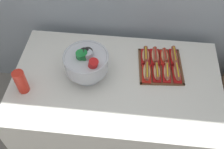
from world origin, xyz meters
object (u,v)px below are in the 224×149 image
object	(u,v)px
hot_dog_0	(147,72)
cup_stack	(21,82)
hot_dog_3	(177,72)
hot_dog_1	(157,72)
hot_dog_4	(146,56)
hot_dog_6	(165,56)
punch_bowl	(86,62)
serving_tray	(160,66)
buffet_table	(116,106)
hot_dog_2	(167,72)
hot_dog_5	(155,56)
hot_dog_7	(174,56)

from	to	relation	value
hot_dog_0	cup_stack	size ratio (longest dim) A/B	0.97
hot_dog_3	cup_stack	size ratio (longest dim) A/B	0.95
hot_dog_0	hot_dog_1	world-z (taller)	same
hot_dog_4	hot_dog_6	world-z (taller)	hot_dog_4
punch_bowl	hot_dog_0	bearing A→B (deg)	6.29
hot_dog_1	hot_dog_6	xyz separation A→B (m)	(0.06, 0.17, -0.00)
hot_dog_1	hot_dog_4	bearing A→B (deg)	119.17
serving_tray	hot_dog_4	world-z (taller)	hot_dog_4
buffet_table	hot_dog_6	bearing A→B (deg)	34.83
hot_dog_2	hot_dog_3	bearing A→B (deg)	4.73
hot_dog_4	hot_dog_5	distance (m)	0.08
hot_dog_4	hot_dog_5	size ratio (longest dim) A/B	0.95
hot_dog_0	hot_dog_7	distance (m)	0.28
buffet_table	hot_dog_3	size ratio (longest dim) A/B	8.76
hot_dog_3	hot_dog_7	distance (m)	0.17
hot_dog_3	hot_dog_4	distance (m)	0.28
punch_bowl	hot_dog_5	bearing A→B (deg)	23.59
hot_dog_6	hot_dog_0	bearing A→B (deg)	-127.54
punch_bowl	cup_stack	xyz separation A→B (m)	(-0.44, -0.18, -0.06)
hot_dog_3	hot_dog_0	bearing A→B (deg)	-175.27
hot_dog_6	cup_stack	world-z (taller)	cup_stack
hot_dog_2	hot_dog_4	bearing A→B (deg)	137.00
hot_dog_0	hot_dog_6	bearing A→B (deg)	52.46
cup_stack	hot_dog_1	bearing A→B (deg)	14.07
buffet_table	hot_dog_0	xyz separation A→B (m)	(0.22, 0.07, 0.40)
hot_dog_5	hot_dog_6	xyz separation A→B (m)	(0.07, 0.01, -0.00)
cup_stack	hot_dog_4	bearing A→B (deg)	24.67
buffet_table	hot_dog_1	bearing A→B (deg)	14.81
hot_dog_3	hot_dog_2	bearing A→B (deg)	-175.27
buffet_table	hot_dog_6	distance (m)	0.59
hot_dog_2	hot_dog_4	world-z (taller)	hot_dog_4
buffet_table	hot_dog_1	distance (m)	0.50
punch_bowl	hot_dog_1	bearing A→B (deg)	6.06
serving_tray	hot_dog_5	bearing A→B (deg)	119.17
serving_tray	hot_dog_1	world-z (taller)	hot_dog_1
hot_dog_5	buffet_table	bearing A→B (deg)	-139.39
hot_dog_3	hot_dog_6	xyz separation A→B (m)	(-0.09, 0.16, -0.00)
hot_dog_3	hot_dog_5	bearing A→B (deg)	137.00
hot_dog_6	punch_bowl	bearing A→B (deg)	-158.66
punch_bowl	hot_dog_4	bearing A→B (deg)	26.50
hot_dog_0	serving_tray	bearing A→B (deg)	40.98
buffet_table	hot_dog_0	size ratio (longest dim) A/B	8.57
hot_dog_0	punch_bowl	xyz separation A→B (m)	(-0.44, -0.05, 0.12)
hot_dog_6	buffet_table	bearing A→B (deg)	-145.17
hot_dog_7	hot_dog_3	bearing A→B (deg)	-85.27
hot_dog_4	hot_dog_7	distance (m)	0.23
hot_dog_2	hot_dog_3	distance (m)	0.08
hot_dog_1	cup_stack	bearing A→B (deg)	-165.93
hot_dog_0	hot_dog_3	world-z (taller)	hot_dog_3
serving_tray	hot_dog_3	distance (m)	0.14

